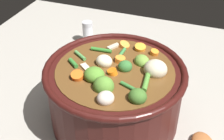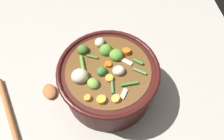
# 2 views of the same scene
# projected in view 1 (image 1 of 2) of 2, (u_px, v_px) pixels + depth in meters

# --- Properties ---
(ground_plane) EXTENTS (1.10, 1.10, 0.00)m
(ground_plane) POSITION_uv_depth(u_px,v_px,m) (115.00, 118.00, 0.73)
(ground_plane) COLOR #9E998E
(cooking_pot) EXTENTS (0.31, 0.31, 0.17)m
(cooking_pot) POSITION_uv_depth(u_px,v_px,m) (115.00, 93.00, 0.68)
(cooking_pot) COLOR #38110F
(cooking_pot) RESTS_ON ground_plane
(salt_shaker) EXTENTS (0.03, 0.03, 0.07)m
(salt_shaker) POSITION_uv_depth(u_px,v_px,m) (88.00, 32.00, 0.99)
(salt_shaker) COLOR silver
(salt_shaker) RESTS_ON ground_plane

